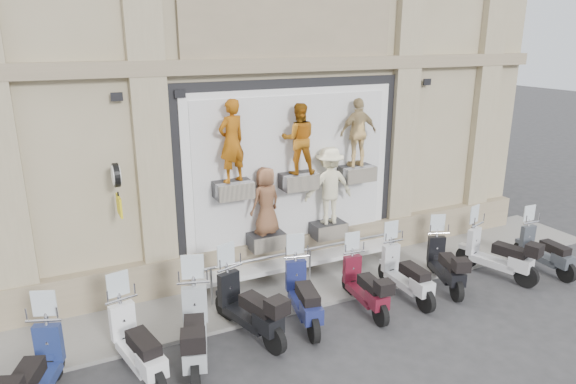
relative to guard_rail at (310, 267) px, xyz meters
name	(u,v)px	position (x,y,z in m)	size (l,w,h in m)	color
ground	(358,328)	(0.00, -2.00, -0.47)	(90.00, 90.00, 0.00)	#303033
sidewalk	(307,282)	(0.00, 0.10, -0.43)	(16.00, 2.20, 0.08)	gray
building	(227,15)	(0.00, 5.00, 5.54)	(14.00, 8.60, 12.00)	tan
shop_vitrine	(299,177)	(0.10, 0.75, 1.91)	(5.60, 0.83, 4.30)	black
guard_rail	(310,267)	(0.00, 0.00, 0.00)	(5.06, 0.10, 0.93)	#9EA0A5
clock_sign_bracket	(117,182)	(-3.90, 0.47, 2.34)	(0.10, 0.80, 1.02)	black
scooter_a	(33,362)	(-5.60, -1.77, 0.36)	(0.59, 2.02, 1.64)	navy
scooter_b	(136,332)	(-4.08, -1.63, 0.36)	(0.59, 2.02, 1.64)	white
scooter_c	(194,319)	(-3.13, -1.71, 0.40)	(0.62, 2.14, 1.74)	#949BA1
scooter_d	(248,296)	(-2.00, -1.31, 0.37)	(0.60, 2.06, 1.68)	black
scooter_e	(304,285)	(-0.84, -1.31, 0.34)	(0.58, 1.99, 1.62)	navy
scooter_f	(365,276)	(0.51, -1.42, 0.28)	(0.54, 1.84, 1.49)	#520E1C
scooter_g	(407,264)	(1.61, -1.37, 0.31)	(0.55, 1.90, 1.54)	#B8BBC0
scooter_h	(446,255)	(2.72, -1.35, 0.29)	(0.54, 1.86, 1.51)	black
scooter_i	(498,245)	(4.14, -1.50, 0.34)	(0.58, 1.98, 1.61)	silver
scooter_j	(546,242)	(5.45, -1.75, 0.27)	(0.53, 1.81, 1.47)	#33383F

